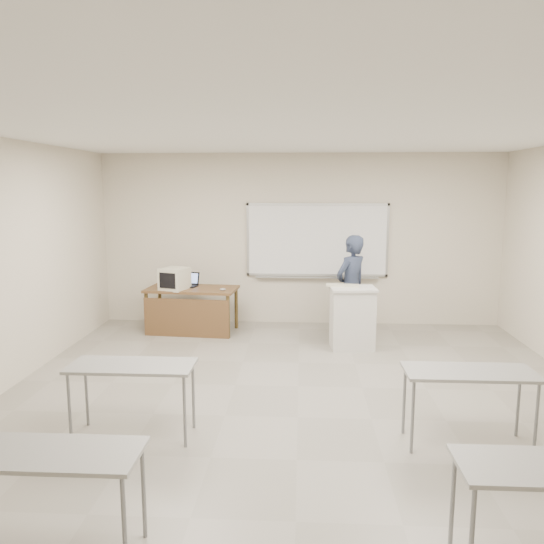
# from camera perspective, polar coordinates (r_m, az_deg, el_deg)

# --- Properties ---
(floor) EXTENTS (7.00, 8.00, 0.01)m
(floor) POSITION_cam_1_polar(r_m,az_deg,el_deg) (5.84, 2.77, -15.40)
(floor) COLOR gray
(floor) RESTS_ON ground
(whiteboard) EXTENTS (2.48, 0.10, 1.31)m
(whiteboard) POSITION_cam_1_polar(r_m,az_deg,el_deg) (9.33, 4.88, 3.34)
(whiteboard) COLOR white
(whiteboard) RESTS_ON floor
(student_desks) EXTENTS (4.40, 2.20, 0.73)m
(student_desks) POSITION_cam_1_polar(r_m,az_deg,el_deg) (4.33, 2.69, -14.70)
(student_desks) COLOR gray
(student_desks) RESTS_ON floor
(instructor_desk) EXTENTS (1.49, 0.75, 0.75)m
(instructor_desk) POSITION_cam_1_polar(r_m,az_deg,el_deg) (8.89, -8.73, -3.08)
(instructor_desk) COLOR brown
(instructor_desk) RESTS_ON floor
(podium) EXTENTS (0.67, 0.49, 0.94)m
(podium) POSITION_cam_1_polar(r_m,az_deg,el_deg) (8.10, 8.63, -4.89)
(podium) COLOR beige
(podium) RESTS_ON floor
(crt_monitor) EXTENTS (0.39, 0.44, 0.37)m
(crt_monitor) POSITION_cam_1_polar(r_m,az_deg,el_deg) (8.87, -10.38, -0.70)
(crt_monitor) COLOR beige
(crt_monitor) RESTS_ON instructor_desk
(laptop) EXTENTS (0.31, 0.29, 0.23)m
(laptop) POSITION_cam_1_polar(r_m,az_deg,el_deg) (9.12, -9.04, -1.16)
(laptop) COLOR black
(laptop) RESTS_ON instructor_desk
(mouse) EXTENTS (0.11, 0.08, 0.04)m
(mouse) POSITION_cam_1_polar(r_m,az_deg,el_deg) (8.67, -5.32, -1.87)
(mouse) COLOR #9B9FA2
(mouse) RESTS_ON instructor_desk
(keyboard) EXTENTS (0.50, 0.22, 0.03)m
(keyboard) POSITION_cam_1_polar(r_m,az_deg,el_deg) (8.06, 7.60, -1.44)
(keyboard) COLOR beige
(keyboard) RESTS_ON podium
(presenter) EXTENTS (0.72, 0.71, 1.68)m
(presenter) POSITION_cam_1_polar(r_m,az_deg,el_deg) (8.51, 8.49, -1.67)
(presenter) COLOR black
(presenter) RESTS_ON floor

